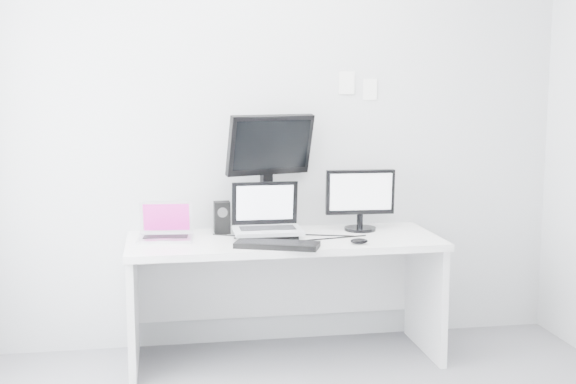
# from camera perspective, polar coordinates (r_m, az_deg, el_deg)

# --- Properties ---
(back_wall) EXTENTS (3.60, 0.00, 3.60)m
(back_wall) POSITION_cam_1_polar(r_m,az_deg,el_deg) (4.61, -1.02, 4.95)
(back_wall) COLOR silver
(back_wall) RESTS_ON ground
(desk) EXTENTS (1.80, 0.70, 0.73)m
(desk) POSITION_cam_1_polar(r_m,az_deg,el_deg) (4.43, -0.30, -8.12)
(desk) COLOR white
(desk) RESTS_ON ground
(macbook) EXTENTS (0.33, 0.26, 0.23)m
(macbook) POSITION_cam_1_polar(r_m,az_deg,el_deg) (4.30, -9.34, -2.18)
(macbook) COLOR silver
(macbook) RESTS_ON desk
(speaker) EXTENTS (0.11, 0.11, 0.19)m
(speaker) POSITION_cam_1_polar(r_m,az_deg,el_deg) (4.48, -5.04, -1.94)
(speaker) COLOR black
(speaker) RESTS_ON desk
(dell_laptop) EXTENTS (0.39, 0.31, 0.33)m
(dell_laptop) POSITION_cam_1_polar(r_m,az_deg,el_deg) (4.31, -1.56, -1.40)
(dell_laptop) COLOR #B0B3B8
(dell_laptop) RESTS_ON desk
(rear_monitor) EXTENTS (0.57, 0.35, 0.73)m
(rear_monitor) POSITION_cam_1_polar(r_m,az_deg,el_deg) (4.49, -1.47, 1.56)
(rear_monitor) COLOR black
(rear_monitor) RESTS_ON desk
(samsung_monitor) EXTENTS (0.43, 0.21, 0.38)m
(samsung_monitor) POSITION_cam_1_polar(r_m,az_deg,el_deg) (4.55, 5.53, -0.54)
(samsung_monitor) COLOR black
(samsung_monitor) RESTS_ON desk
(keyboard) EXTENTS (0.48, 0.31, 0.03)m
(keyboard) POSITION_cam_1_polar(r_m,az_deg,el_deg) (4.08, -0.83, -4.04)
(keyboard) COLOR black
(keyboard) RESTS_ON desk
(mouse) EXTENTS (0.11, 0.08, 0.03)m
(mouse) POSITION_cam_1_polar(r_m,az_deg,el_deg) (4.19, 5.44, -3.74)
(mouse) COLOR black
(mouse) RESTS_ON desk
(wall_note_0) EXTENTS (0.10, 0.00, 0.14)m
(wall_note_0) POSITION_cam_1_polar(r_m,az_deg,el_deg) (4.68, 4.49, 8.28)
(wall_note_0) COLOR white
(wall_note_0) RESTS_ON back_wall
(wall_note_1) EXTENTS (0.09, 0.00, 0.13)m
(wall_note_1) POSITION_cam_1_polar(r_m,az_deg,el_deg) (4.72, 6.26, 7.77)
(wall_note_1) COLOR white
(wall_note_1) RESTS_ON back_wall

